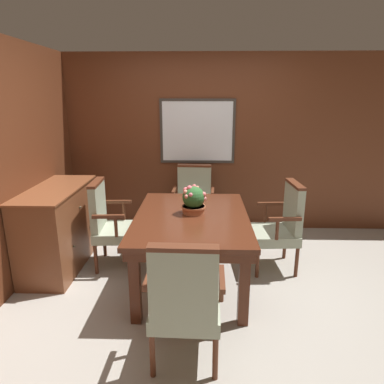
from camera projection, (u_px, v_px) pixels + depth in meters
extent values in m
plane|color=#A39E93|center=(199.00, 293.00, 3.42)|extent=(14.00, 14.00, 0.00)
cube|color=#5B2D19|center=(200.00, 145.00, 4.81)|extent=(7.20, 0.06, 2.45)
cube|color=white|center=(197.00, 131.00, 4.72)|extent=(0.96, 0.01, 0.81)
cube|color=#38332D|center=(198.00, 100.00, 4.60)|extent=(1.03, 0.02, 0.04)
cube|color=#38332D|center=(197.00, 162.00, 4.83)|extent=(1.03, 0.02, 0.03)
cube|color=#38332D|center=(161.00, 131.00, 4.73)|extent=(0.03, 0.02, 0.81)
cube|color=#38332D|center=(234.00, 132.00, 4.70)|extent=(0.04, 0.02, 0.81)
cube|color=#4C2314|center=(135.00, 286.00, 2.89)|extent=(0.09, 0.09, 0.70)
cube|color=#4C2314|center=(244.00, 287.00, 2.87)|extent=(0.09, 0.09, 0.70)
cube|color=#4C2314|center=(156.00, 226.00, 4.19)|extent=(0.09, 0.09, 0.70)
cube|color=#4C2314|center=(231.00, 227.00, 4.17)|extent=(0.09, 0.09, 0.70)
cube|color=#4C2314|center=(192.00, 224.00, 3.45)|extent=(1.07, 1.50, 0.09)
cube|color=#4C2314|center=(192.00, 217.00, 3.43)|extent=(1.13, 1.56, 0.04)
cylinder|color=#562B19|center=(215.00, 319.00, 2.74)|extent=(0.04, 0.04, 0.34)
cylinder|color=#562B19|center=(161.00, 317.00, 2.77)|extent=(0.04, 0.04, 0.34)
cylinder|color=#562B19|center=(215.00, 358.00, 2.34)|extent=(0.04, 0.04, 0.34)
cylinder|color=#562B19|center=(152.00, 355.00, 2.36)|extent=(0.04, 0.04, 0.34)
cube|color=#9EA88E|center=(186.00, 309.00, 2.49)|extent=(0.51, 0.50, 0.11)
cube|color=#9EA88E|center=(183.00, 286.00, 2.21)|extent=(0.46, 0.09, 0.51)
cube|color=#562B19|center=(183.00, 248.00, 2.14)|extent=(0.46, 0.10, 0.03)
cylinder|color=#562B19|center=(221.00, 287.00, 2.46)|extent=(0.04, 0.04, 0.23)
cube|color=#562B19|center=(222.00, 279.00, 2.36)|extent=(0.05, 0.34, 0.04)
cylinder|color=#562B19|center=(151.00, 285.00, 2.49)|extent=(0.04, 0.04, 0.23)
cube|color=#562B19|center=(149.00, 276.00, 2.39)|extent=(0.05, 0.34, 0.04)
cylinder|color=#562B19|center=(135.00, 259.00, 3.75)|extent=(0.04, 0.04, 0.34)
cylinder|color=#562B19|center=(140.00, 242.00, 4.17)|extent=(0.04, 0.04, 0.34)
cylinder|color=#562B19|center=(96.00, 259.00, 3.74)|extent=(0.04, 0.04, 0.34)
cylinder|color=#562B19|center=(105.00, 243.00, 4.15)|extent=(0.04, 0.04, 0.34)
cube|color=#9EA88E|center=(118.00, 232.00, 3.89)|extent=(0.51, 0.52, 0.11)
cube|color=#9EA88E|center=(98.00, 206.00, 3.80)|extent=(0.11, 0.46, 0.51)
cube|color=#562B19|center=(96.00, 183.00, 3.72)|extent=(0.11, 0.46, 0.03)
cylinder|color=#562B19|center=(116.00, 227.00, 3.60)|extent=(0.04, 0.04, 0.23)
cube|color=#562B19|center=(108.00, 217.00, 3.57)|extent=(0.34, 0.06, 0.04)
cylinder|color=#562B19|center=(124.00, 211.00, 4.09)|extent=(0.04, 0.04, 0.23)
cube|color=#562B19|center=(117.00, 202.00, 4.06)|extent=(0.34, 0.06, 0.04)
cylinder|color=#562B19|center=(175.00, 233.00, 4.46)|extent=(0.04, 0.04, 0.34)
cylinder|color=#562B19|center=(209.00, 234.00, 4.42)|extent=(0.04, 0.04, 0.34)
cylinder|color=#562B19|center=(179.00, 221.00, 4.87)|extent=(0.04, 0.04, 0.34)
cylinder|color=#562B19|center=(210.00, 222.00, 4.83)|extent=(0.04, 0.04, 0.34)
cube|color=#9EA88E|center=(193.00, 211.00, 4.58)|extent=(0.52, 0.51, 0.11)
cube|color=#9EA88E|center=(194.00, 185.00, 4.69)|extent=(0.46, 0.10, 0.51)
cube|color=#562B19|center=(194.00, 166.00, 4.62)|extent=(0.46, 0.11, 0.03)
cylinder|color=#562B19|center=(174.00, 200.00, 4.52)|extent=(0.04, 0.04, 0.23)
cube|color=#562B19|center=(174.00, 190.00, 4.56)|extent=(0.05, 0.34, 0.04)
cylinder|color=#562B19|center=(212.00, 201.00, 4.48)|extent=(0.04, 0.04, 0.23)
cube|color=#562B19|center=(213.00, 191.00, 4.52)|extent=(0.05, 0.34, 0.04)
cylinder|color=#562B19|center=(250.00, 245.00, 4.08)|extent=(0.04, 0.04, 0.34)
cylinder|color=#562B19|center=(257.00, 263.00, 3.66)|extent=(0.04, 0.04, 0.34)
cylinder|color=#562B19|center=(285.00, 245.00, 4.09)|extent=(0.04, 0.04, 0.34)
cylinder|color=#562B19|center=(297.00, 262.00, 3.68)|extent=(0.04, 0.04, 0.34)
cube|color=#9EA88E|center=(273.00, 235.00, 3.82)|extent=(0.51, 0.52, 0.11)
cube|color=#9EA88E|center=(293.00, 208.00, 3.74)|extent=(0.11, 0.46, 0.51)
cube|color=#562B19|center=(295.00, 184.00, 3.66)|extent=(0.12, 0.46, 0.03)
cylinder|color=#562B19|center=(265.00, 213.00, 4.01)|extent=(0.04, 0.04, 0.23)
cube|color=#562B19|center=(272.00, 204.00, 3.99)|extent=(0.34, 0.06, 0.04)
cylinder|color=#562B19|center=(277.00, 229.00, 3.52)|extent=(0.04, 0.04, 0.23)
cube|color=#562B19|center=(285.00, 219.00, 3.49)|extent=(0.34, 0.06, 0.04)
cylinder|color=#B2603D|center=(194.00, 209.00, 3.48)|extent=(0.23, 0.23, 0.08)
cylinder|color=#B2603D|center=(194.00, 207.00, 3.47)|extent=(0.24, 0.24, 0.02)
sphere|color=#2D602D|center=(194.00, 197.00, 3.44)|extent=(0.23, 0.23, 0.23)
sphere|color=#F76C76|center=(190.00, 188.00, 3.40)|extent=(0.05, 0.05, 0.05)
sphere|color=#DD7F73|center=(187.00, 197.00, 3.36)|extent=(0.04, 0.04, 0.04)
sphere|color=tan|center=(186.00, 192.00, 3.39)|extent=(0.05, 0.05, 0.05)
sphere|color=#F7717B|center=(186.00, 190.00, 3.43)|extent=(0.06, 0.06, 0.06)
sphere|color=#DF6B7A|center=(191.00, 195.00, 3.34)|extent=(0.04, 0.04, 0.04)
sphere|color=#F57477|center=(204.00, 194.00, 3.41)|extent=(0.05, 0.05, 0.05)
sphere|color=#E7826B|center=(197.00, 188.00, 3.47)|extent=(0.04, 0.04, 0.04)
sphere|color=#EB7C7C|center=(197.00, 191.00, 3.53)|extent=(0.04, 0.04, 0.04)
sphere|color=#DB666B|center=(194.00, 187.00, 3.44)|extent=(0.05, 0.05, 0.05)
sphere|color=#E67E7E|center=(204.00, 199.00, 3.43)|extent=(0.05, 0.05, 0.05)
cube|color=brown|center=(59.00, 228.00, 3.86)|extent=(0.50, 1.22, 0.90)
cube|color=brown|center=(55.00, 189.00, 3.73)|extent=(0.52, 1.25, 0.02)
sphere|color=#4C422D|center=(80.00, 207.00, 3.78)|extent=(0.03, 0.03, 0.03)
sphere|color=#4C422D|center=(74.00, 246.00, 3.61)|extent=(0.03, 0.03, 0.03)
sphere|color=#4C422D|center=(91.00, 227.00, 4.14)|extent=(0.03, 0.03, 0.03)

